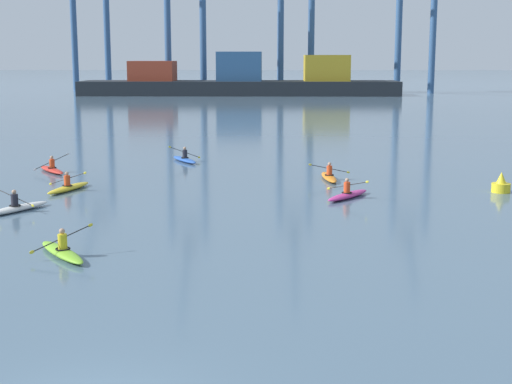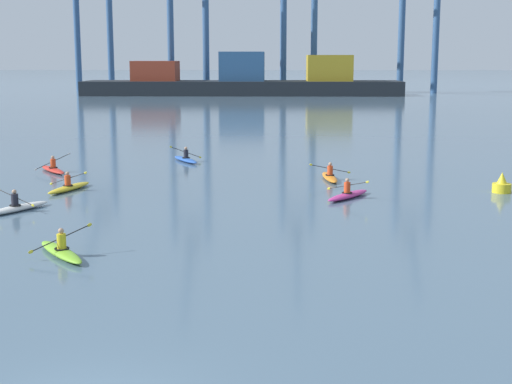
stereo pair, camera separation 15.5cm
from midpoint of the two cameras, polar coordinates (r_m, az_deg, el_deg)
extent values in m
cube|color=#1E2328|center=(131.57, -1.32, 8.02)|extent=(55.55, 9.97, 2.47)
cube|color=#993823|center=(133.01, -8.00, 9.22)|extent=(7.78, 6.98, 3.46)
cube|color=#2D5684|center=(131.48, -1.33, 9.65)|extent=(7.78, 6.98, 5.05)
cube|color=#B29323|center=(131.72, 5.42, 9.49)|extent=(7.78, 6.98, 4.49)
cylinder|color=#335684|center=(151.57, -13.89, 12.19)|extent=(1.20, 1.20, 24.51)
cylinder|color=#335684|center=(150.06, -11.45, 12.30)|extent=(1.20, 1.20, 24.51)
cylinder|color=#335684|center=(139.68, -6.88, 13.43)|extent=(1.20, 1.20, 28.54)
cylinder|color=#335684|center=(138.94, -4.16, 13.49)|extent=(1.20, 1.20, 28.54)
cylinder|color=#335684|center=(141.39, 1.88, 13.06)|extent=(1.20, 1.20, 26.63)
cylinder|color=#335684|center=(141.57, 4.26, 13.04)|extent=(1.20, 1.20, 26.63)
cylinder|color=#335684|center=(141.08, 10.93, 12.98)|extent=(1.20, 1.20, 27.04)
cylinder|color=#335684|center=(142.25, 13.49, 12.86)|extent=(1.20, 1.20, 27.04)
cylinder|color=yellow|center=(37.68, 18.23, 0.31)|extent=(0.90, 0.90, 0.45)
cone|color=yellow|center=(37.60, 18.28, 1.06)|extent=(0.50, 0.49, 0.55)
ellipsoid|color=orange|center=(39.76, 5.53, 1.14)|extent=(0.89, 3.44, 0.26)
torus|color=black|center=(39.64, 5.56, 1.32)|extent=(0.53, 0.53, 0.05)
cylinder|color=#DB471E|center=(39.61, 5.57, 1.66)|extent=(0.30, 0.30, 0.50)
sphere|color=tan|center=(39.56, 5.57, 2.16)|extent=(0.19, 0.19, 0.19)
cylinder|color=black|center=(39.64, 5.56, 1.82)|extent=(2.06, 0.21, 0.47)
ellipsoid|color=yellow|center=(39.46, 4.09, 2.12)|extent=(0.20, 0.06, 0.14)
ellipsoid|color=yellow|center=(39.85, 7.01, 1.52)|extent=(0.20, 0.06, 0.14)
ellipsoid|color=#2856B2|center=(46.68, -5.63, 2.49)|extent=(2.17, 3.27, 0.26)
torus|color=black|center=(46.57, -5.59, 2.65)|extent=(0.67, 0.67, 0.05)
cylinder|color=#23232D|center=(46.54, -5.60, 2.94)|extent=(0.30, 0.30, 0.50)
sphere|color=tan|center=(46.49, -5.60, 3.37)|extent=(0.19, 0.19, 0.19)
cylinder|color=black|center=(46.57, -5.62, 3.07)|extent=(1.74, 0.98, 0.79)
ellipsoid|color=yellow|center=(46.17, -6.76, 3.46)|extent=(0.20, 0.14, 0.17)
ellipsoid|color=yellow|center=(46.99, -4.51, 2.69)|extent=(0.20, 0.14, 0.17)
ellipsoid|color=silver|center=(32.98, -18.07, -1.21)|extent=(2.20, 3.25, 0.26)
torus|color=black|center=(32.89, -18.22, -1.00)|extent=(0.67, 0.67, 0.05)
cylinder|color=#23232D|center=(32.85, -18.24, -0.59)|extent=(0.30, 0.30, 0.50)
sphere|color=tan|center=(32.79, -18.27, 0.01)|extent=(0.19, 0.19, 0.19)
cylinder|color=black|center=(32.86, -18.18, -0.41)|extent=(1.80, 1.04, 0.52)
ellipsoid|color=yellow|center=(32.15, -16.96, -1.01)|extent=(0.19, 0.13, 0.15)
ellipsoid|color=#C13384|center=(34.61, 6.96, -0.25)|extent=(2.48, 3.10, 0.26)
torus|color=black|center=(34.50, 6.88, -0.05)|extent=(0.68, 0.68, 0.05)
cylinder|color=#DB471E|center=(34.45, 6.89, 0.34)|extent=(0.30, 0.30, 0.50)
sphere|color=tan|center=(34.40, 6.90, 0.92)|extent=(0.19, 0.19, 0.19)
cylinder|color=black|center=(34.48, 6.94, 0.52)|extent=(1.67, 1.23, 0.55)
ellipsoid|color=yellow|center=(35.04, 5.49, 0.27)|extent=(0.19, 0.15, 0.15)
ellipsoid|color=yellow|center=(33.95, 8.43, 0.77)|extent=(0.19, 0.15, 0.15)
ellipsoid|color=yellow|center=(37.46, -14.36, 0.30)|extent=(1.65, 3.41, 0.26)
torus|color=black|center=(37.35, -14.45, 0.49)|extent=(0.62, 0.62, 0.05)
cylinder|color=#DB471E|center=(37.32, -14.47, 0.85)|extent=(0.30, 0.30, 0.50)
sphere|color=tan|center=(37.26, -14.49, 1.38)|extent=(0.19, 0.19, 0.19)
cylinder|color=black|center=(37.34, -14.43, 1.02)|extent=(1.91, 0.67, 0.69)
ellipsoid|color=yellow|center=(37.96, -15.66, 0.60)|extent=(0.21, 0.10, 0.16)
ellipsoid|color=yellow|center=(36.75, -13.16, 1.44)|extent=(0.21, 0.10, 0.16)
ellipsoid|color=#7ABC2D|center=(25.19, -14.90, -4.51)|extent=(2.48, 3.11, 0.26)
torus|color=black|center=(25.07, -14.83, -4.25)|extent=(0.68, 0.68, 0.05)
cylinder|color=gold|center=(25.01, -14.86, -3.71)|extent=(0.30, 0.30, 0.50)
sphere|color=tan|center=(24.93, -14.89, -2.93)|extent=(0.19, 0.19, 0.19)
cylinder|color=black|center=(25.03, -14.91, -3.47)|extent=(1.65, 1.21, 0.66)
ellipsoid|color=yellow|center=(24.80, -17.05, -4.45)|extent=(0.19, 0.15, 0.16)
ellipsoid|color=yellow|center=(25.30, -12.81, -2.50)|extent=(0.19, 0.15, 0.16)
ellipsoid|color=red|center=(43.79, -15.56, 1.65)|extent=(2.44, 3.13, 0.26)
torus|color=black|center=(43.67, -15.53, 1.82)|extent=(0.68, 0.68, 0.05)
cylinder|color=#DB471E|center=(43.64, -15.54, 2.13)|extent=(0.30, 0.30, 0.50)
sphere|color=tan|center=(43.59, -15.56, 2.58)|extent=(0.19, 0.19, 0.19)
cylinder|color=black|center=(43.67, -15.57, 2.27)|extent=(1.64, 1.16, 0.77)
ellipsoid|color=silver|center=(43.43, -16.78, 1.67)|extent=(0.19, 0.15, 0.17)
ellipsoid|color=silver|center=(43.94, -14.38, 2.86)|extent=(0.19, 0.15, 0.17)
camera|label=1|loc=(0.08, -90.14, -0.02)|focal=51.91mm
camera|label=2|loc=(0.08, 89.86, 0.02)|focal=51.91mm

